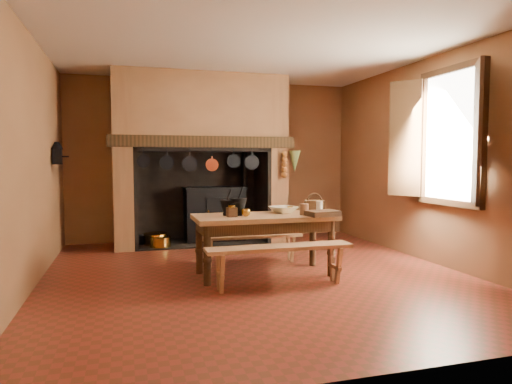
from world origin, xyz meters
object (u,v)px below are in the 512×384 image
Objects in this scene: bench_front at (280,256)px; coffee_grinder at (232,211)px; work_table at (264,224)px; iron_range at (215,213)px; mixing_bowl at (283,210)px; wicker_basket at (315,205)px.

bench_front is 0.79m from coffee_grinder.
work_table is 9.94× the size of coffee_grinder.
iron_range is at bearing 92.63° from bench_front.
iron_range is at bearing 100.41° from mixing_bowl.
work_table is 0.47m from coffee_grinder.
iron_range reaches higher than wicker_basket.
work_table is at bearing 6.78° from coffee_grinder.
bench_front is 4.93× the size of mixing_bowl.
coffee_grinder is 0.60× the size of wicker_basket.
bench_front is 0.88m from mixing_bowl.
coffee_grinder reaches higher than work_table.
iron_range is at bearing 126.43° from wicker_basket.
mixing_bowl is at bearing -154.44° from wicker_basket.
iron_range is 2.60m from coffee_grinder.
wicker_basket is at bearing 46.50° from bench_front.
coffee_grinder is 0.51× the size of mixing_bowl.
iron_range is 9.35× the size of coffee_grinder.
mixing_bowl is at bearing 67.53° from bench_front.
coffee_grinder is 0.75m from mixing_bowl.
iron_range is at bearing 79.59° from coffee_grinder.
wicker_basket reaches higher than coffee_grinder.
bench_front is at bearing -53.06° from coffee_grinder.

